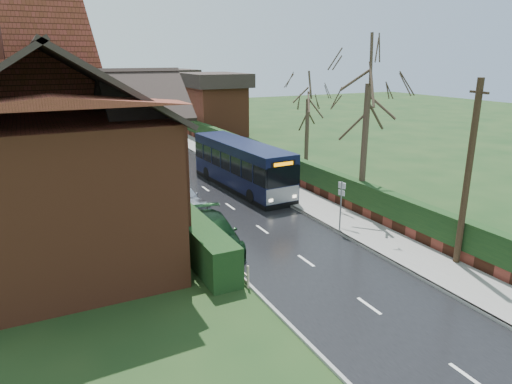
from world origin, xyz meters
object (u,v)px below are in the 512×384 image
car_silver (179,198)px  car_green (214,233)px  brick_house (55,148)px  bus (242,166)px  bus_stop_sign (341,199)px  telegraph_pole (468,175)px

car_silver → car_green: size_ratio=0.96×
brick_house → bus: brick_house is taller
car_silver → car_green: car_silver is taller
brick_house → bus_stop_sign: 13.12m
bus → car_silver: size_ratio=2.19×
brick_house → bus_stop_sign: size_ratio=5.74×
telegraph_pole → bus_stop_sign: bearing=125.3°
brick_house → bus_stop_sign: bearing=-21.6°
bus → car_green: bearing=-125.4°
bus → brick_house: bearing=-161.2°
brick_house → car_silver: 7.17m
brick_house → telegraph_pole: size_ratio=1.96×
telegraph_pole → brick_house: bearing=157.7°
car_silver → bus_stop_sign: bus_stop_sign is taller
bus → car_green: bus is taller
bus_stop_sign → telegraph_pole: (2.13, -5.05, 2.10)m
car_green → telegraph_pole: bearing=-28.7°
brick_house → bus_stop_sign: brick_house is taller
bus → bus_stop_sign: size_ratio=3.91×
car_silver → car_green: (-0.10, -5.47, -0.09)m
car_green → bus_stop_sign: bearing=-1.9°
bus → car_silver: 5.70m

